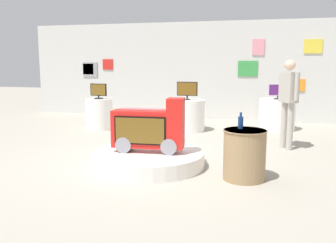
{
  "coord_description": "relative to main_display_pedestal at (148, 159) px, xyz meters",
  "views": [
    {
      "loc": [
        2.18,
        -5.93,
        1.7
      ],
      "look_at": [
        0.55,
        -0.09,
        0.71
      ],
      "focal_mm": 39.87,
      "sensor_mm": 36.0,
      "label": 1
    }
  ],
  "objects": [
    {
      "name": "novelty_firetruck_tv",
      "position": [
        0.02,
        -0.0,
        0.48
      ],
      "size": [
        1.18,
        0.44,
        0.88
      ],
      "color": "gray",
      "rests_on": "main_display_pedestal"
    },
    {
      "name": "display_pedestal_right_rear",
      "position": [
        2.05,
        3.95,
        0.26
      ],
      "size": [
        0.88,
        0.88,
        0.77
      ],
      "primitive_type": "cylinder",
      "color": "white",
      "rests_on": "ground"
    },
    {
      "name": "tv_on_left_rear",
      "position": [
        -2.25,
        2.85,
        0.84
      ],
      "size": [
        0.44,
        0.23,
        0.38
      ],
      "color": "black",
      "rests_on": "display_pedestal_left_rear"
    },
    {
      "name": "back_wall_display",
      "position": [
        -0.29,
        5.33,
        1.29
      ],
      "size": [
        10.51,
        0.13,
        2.82
      ],
      "color": "silver",
      "rests_on": "ground"
    },
    {
      "name": "side_table_round",
      "position": [
        1.55,
        -0.29,
        0.25
      ],
      "size": [
        0.63,
        0.63,
        0.73
      ],
      "color": "#9E7F56",
      "rests_on": "ground"
    },
    {
      "name": "bottle_on_side_table",
      "position": [
        1.48,
        -0.2,
        0.7
      ],
      "size": [
        0.08,
        0.08,
        0.24
      ],
      "color": "navy",
      "rests_on": "side_table_round"
    },
    {
      "name": "display_pedestal_center_rear",
      "position": [
        -0.07,
        3.22,
        0.26
      ],
      "size": [
        0.86,
        0.86,
        0.77
      ],
      "primitive_type": "cylinder",
      "color": "white",
      "rests_on": "ground"
    },
    {
      "name": "ground_plane",
      "position": [
        -0.29,
        0.34,
        -0.12
      ],
      "size": [
        30.0,
        30.0,
        0.0
      ],
      "primitive_type": "plane",
      "color": "#A8A091"
    },
    {
      "name": "display_pedestal_left_rear",
      "position": [
        -2.25,
        2.85,
        0.26
      ],
      "size": [
        0.66,
        0.66,
        0.77
      ],
      "primitive_type": "cylinder",
      "color": "white",
      "rests_on": "ground"
    },
    {
      "name": "main_display_pedestal",
      "position": [
        0.0,
        0.0,
        0.0
      ],
      "size": [
        1.83,
        1.83,
        0.24
      ],
      "primitive_type": "cylinder",
      "color": "white",
      "rests_on": "ground"
    },
    {
      "name": "shopper_browsing_near_truck",
      "position": [
        2.21,
        1.88,
        0.89
      ],
      "size": [
        0.37,
        0.49,
        1.72
      ],
      "color": "#B2ADA3",
      "rests_on": "ground"
    },
    {
      "name": "tv_on_center_rear",
      "position": [
        -0.08,
        3.21,
        0.89
      ],
      "size": [
        0.5,
        0.16,
        0.43
      ],
      "color": "black",
      "rests_on": "display_pedestal_center_rear"
    },
    {
      "name": "tv_on_right_rear",
      "position": [
        2.05,
        3.95,
        0.85
      ],
      "size": [
        0.46,
        0.19,
        0.37
      ],
      "color": "black",
      "rests_on": "display_pedestal_right_rear"
    }
  ]
}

